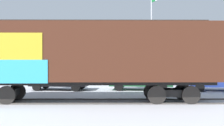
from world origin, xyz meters
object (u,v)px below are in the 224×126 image
parked_car_black (59,79)px  parked_car_green (140,78)px  parked_car_blue (215,79)px  freight_car (83,54)px  flagpole (153,28)px

parked_car_black → parked_car_green: size_ratio=0.93×
parked_car_green → parked_car_blue: size_ratio=1.16×
parked_car_green → parked_car_blue: parked_car_green is taller
parked_car_black → parked_car_green: (6.10, 0.27, 0.05)m
freight_car → parked_car_green: bearing=60.0°
parked_car_black → flagpole: bearing=35.3°
freight_car → parked_car_green: size_ratio=2.91×
flagpole → parked_car_green: flagpole is taller
parked_car_black → parked_car_blue: 11.53m
parked_car_green → freight_car: bearing=-120.0°
parked_car_black → parked_car_blue: size_ratio=1.08×
freight_car → parked_car_blue: freight_car is taller
freight_car → flagpole: (4.94, 11.01, 2.89)m
freight_car → flagpole: 12.41m
flagpole → parked_car_blue: flagpole is taller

